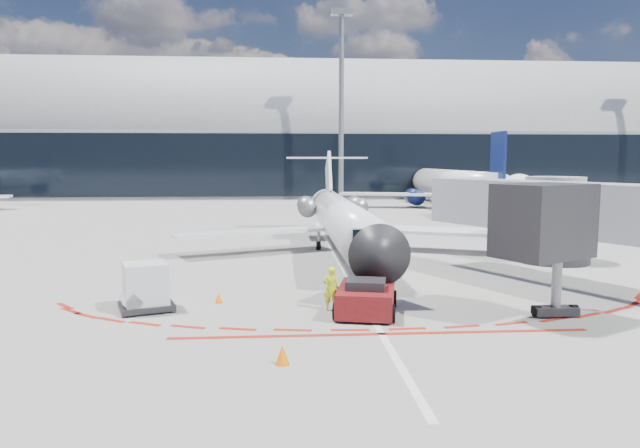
{
  "coord_description": "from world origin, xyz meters",
  "views": [
    {
      "loc": [
        -3.31,
        -29.62,
        5.73
      ],
      "look_at": [
        -1.2,
        0.56,
        2.32
      ],
      "focal_mm": 32.0,
      "sensor_mm": 36.0,
      "label": 1
    }
  ],
  "objects": [
    {
      "name": "apron_stop_bar",
      "position": [
        0.0,
        -11.5,
        0.01
      ],
      "size": [
        14.0,
        0.25,
        0.01
      ],
      "primitive_type": "cube",
      "color": "maroon",
      "rests_on": "ground"
    },
    {
      "name": "safety_cone_right",
      "position": [
        -3.28,
        -14.09,
        0.29
      ],
      "size": [
        0.41,
        0.41,
        0.57
      ],
      "primitive_type": "cone",
      "color": "orange",
      "rests_on": "ground"
    },
    {
      "name": "jet_bridge",
      "position": [
        9.79,
        -3.01,
        3.01
      ],
      "size": [
        10.03,
        15.2,
        4.9
      ],
      "color": "#94969C",
      "rests_on": "ground"
    },
    {
      "name": "bg_airliner_1",
      "position": [
        17.86,
        38.67,
        5.29
      ],
      "size": [
        32.68,
        34.6,
        10.57
      ],
      "primitive_type": null,
      "color": "white",
      "rests_on": "ground"
    },
    {
      "name": "light_mast_centre",
      "position": [
        5.0,
        48.0,
        12.5
      ],
      "size": [
        0.7,
        0.7,
        25.0
      ],
      "primitive_type": "cylinder",
      "color": "gray",
      "rests_on": "ground"
    },
    {
      "name": "pushback_tug",
      "position": [
        -0.12,
        -8.88,
        0.59
      ],
      "size": [
        2.79,
        5.28,
        1.34
      ],
      "rotation": [
        0.0,
        0.0,
        -0.22
      ],
      "color": "#560C13",
      "rests_on": "ground"
    },
    {
      "name": "apron_centerline",
      "position": [
        0.0,
        2.0,
        0.01
      ],
      "size": [
        0.25,
        40.0,
        0.01
      ],
      "primitive_type": "cube",
      "color": "silver",
      "rests_on": "ground"
    },
    {
      "name": "regional_jet",
      "position": [
        0.46,
        5.12,
        2.15
      ],
      "size": [
        20.82,
        25.67,
        6.43
      ],
      "color": "white",
      "rests_on": "ground"
    },
    {
      "name": "terminal_building",
      "position": [
        0.0,
        64.97,
        8.52
      ],
      "size": [
        150.0,
        24.15,
        24.0
      ],
      "color": "#9C9FA2",
      "rests_on": "ground"
    },
    {
      "name": "uld_container",
      "position": [
        -8.45,
        -7.91,
        0.91
      ],
      "size": [
        2.41,
        2.24,
        1.84
      ],
      "rotation": [
        0.0,
        0.0,
        0.35
      ],
      "color": "black",
      "rests_on": "ground"
    },
    {
      "name": "ground",
      "position": [
        0.0,
        0.0,
        0.0
      ],
      "size": [
        260.0,
        260.0,
        0.0
      ],
      "primitive_type": "plane",
      "color": "slate",
      "rests_on": "ground"
    },
    {
      "name": "ramp_worker",
      "position": [
        -1.4,
        -8.35,
        0.85
      ],
      "size": [
        0.63,
        0.42,
        1.69
      ],
      "primitive_type": "imported",
      "rotation": [
        0.0,
        0.0,
        3.11
      ],
      "color": "#DAF419",
      "rests_on": "ground"
    },
    {
      "name": "safety_cone_left",
      "position": [
        -5.82,
        -6.95,
        0.22
      ],
      "size": [
        0.31,
        0.31,
        0.43
      ],
      "primitive_type": "cone",
      "color": "orange",
      "rests_on": "ground"
    }
  ]
}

